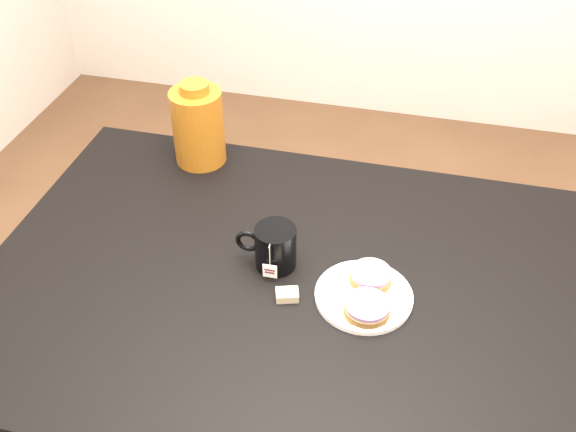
{
  "coord_description": "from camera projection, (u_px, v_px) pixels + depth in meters",
  "views": [
    {
      "loc": [
        0.16,
        -0.91,
        1.7
      ],
      "look_at": [
        -0.1,
        0.13,
        0.81
      ],
      "focal_mm": 40.0,
      "sensor_mm": 36.0,
      "label": 1
    }
  ],
  "objects": [
    {
      "name": "plate",
      "position": [
        364.0,
        295.0,
        1.28
      ],
      "size": [
        0.2,
        0.2,
        0.01
      ],
      "color": "white",
      "rests_on": "table"
    },
    {
      "name": "bagel_package",
      "position": [
        198.0,
        126.0,
        1.59
      ],
      "size": [
        0.16,
        0.16,
        0.22
      ],
      "rotation": [
        0.0,
        0.0,
        0.25
      ],
      "color": "#6B360E",
      "rests_on": "table"
    },
    {
      "name": "bagel_front",
      "position": [
        367.0,
        308.0,
        1.23
      ],
      "size": [
        0.1,
        0.1,
        0.03
      ],
      "color": "brown",
      "rests_on": "plate"
    },
    {
      "name": "mug",
      "position": [
        274.0,
        247.0,
        1.32
      ],
      "size": [
        0.13,
        0.09,
        0.1
      ],
      "rotation": [
        0.0,
        0.0,
        0.01
      ],
      "color": "black",
      "rests_on": "table"
    },
    {
      "name": "table",
      "position": [
        317.0,
        311.0,
        1.37
      ],
      "size": [
        1.4,
        0.9,
        0.75
      ],
      "color": "black",
      "rests_on": "ground_plane"
    },
    {
      "name": "teabag_pouch",
      "position": [
        287.0,
        295.0,
        1.28
      ],
      "size": [
        0.05,
        0.04,
        0.02
      ],
      "primitive_type": "cube",
      "rotation": [
        0.0,
        0.0,
        0.31
      ],
      "color": "#C6B793",
      "rests_on": "table"
    },
    {
      "name": "bagel_back",
      "position": [
        371.0,
        276.0,
        1.29
      ],
      "size": [
        0.12,
        0.12,
        0.03
      ],
      "color": "brown",
      "rests_on": "plate"
    }
  ]
}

